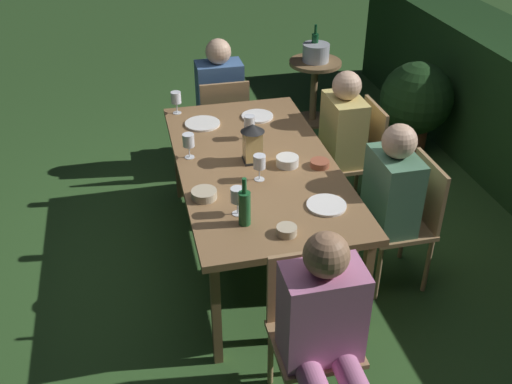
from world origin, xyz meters
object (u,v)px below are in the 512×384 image
at_px(wine_glass_a, 176,99).
at_px(side_table, 314,82).
at_px(person_in_pink, 325,332).
at_px(lantern_centerpiece, 253,141).
at_px(bowl_dip, 287,161).
at_px(bowl_olives, 204,194).
at_px(wine_glass_d, 189,141).
at_px(bowl_bread, 287,230).
at_px(potted_plant_by_hedge, 416,102).
at_px(plate_c, 202,124).
at_px(wine_glass_c, 249,123).
at_px(dining_table, 256,169).
at_px(green_bottle_on_table, 245,207).
at_px(chair_head_far, 311,326).
at_px(chair_side_right_a, 357,153).
at_px(chair_side_right_b, 407,217).
at_px(wine_glass_e, 237,196).
at_px(plate_b, 326,205).
at_px(ice_bucket, 316,51).
at_px(person_in_mustard, 334,138).
at_px(bowl_salad, 320,163).
at_px(chair_head_near, 223,121).
at_px(plate_a, 257,116).
at_px(wine_glass_b, 259,163).
at_px(person_in_blue, 219,95).
at_px(person_in_green, 381,201).

bearing_deg(wine_glass_a, side_table, 127.94).
xyz_separation_m(person_in_pink, lantern_centerpiece, (-1.43, -0.02, 0.27)).
bearing_deg(bowl_dip, bowl_olives, -65.72).
bearing_deg(wine_glass_d, bowl_bread, 22.28).
bearing_deg(lantern_centerpiece, potted_plant_by_hedge, 122.95).
xyz_separation_m(lantern_centerpiece, plate_c, (-0.61, -0.24, -0.14)).
bearing_deg(wine_glass_c, dining_table, -5.47).
distance_m(lantern_centerpiece, green_bottle_on_table, 0.70).
relative_size(chair_head_far, chair_side_right_a, 1.00).
distance_m(chair_side_right_b, wine_glass_a, 1.89).
relative_size(wine_glass_d, plate_c, 0.66).
bearing_deg(chair_side_right_a, dining_table, -64.00).
xyz_separation_m(chair_head_far, plate_c, (-1.85, -0.25, 0.28)).
relative_size(plate_c, potted_plant_by_hedge, 0.29).
bearing_deg(wine_glass_e, plate_b, 85.29).
height_order(bowl_dip, side_table, bowl_dip).
height_order(wine_glass_e, potted_plant_by_hedge, wine_glass_e).
bearing_deg(lantern_centerpiece, ice_bucket, 151.59).
bearing_deg(side_table, person_in_mustard, -13.04).
height_order(plate_b, bowl_salad, bowl_salad).
distance_m(chair_head_far, bowl_salad, 1.18).
bearing_deg(chair_side_right_a, bowl_dip, -53.82).
relative_size(wine_glass_c, side_table, 0.26).
distance_m(lantern_centerpiece, bowl_bread, 0.83).
xyz_separation_m(chair_head_far, ice_bucket, (-3.24, 1.06, 0.25)).
distance_m(plate_c, side_table, 1.94).
relative_size(chair_head_near, wine_glass_d, 5.15).
bearing_deg(chair_head_far, dining_table, 180.00).
bearing_deg(chair_head_far, lantern_centerpiece, -179.19).
bearing_deg(dining_table, wine_glass_d, -111.77).
bearing_deg(plate_c, bowl_olives, -8.11).
height_order(person_in_mustard, wine_glass_d, person_in_mustard).
bearing_deg(green_bottle_on_table, person_in_pink, 15.73).
distance_m(chair_side_right_a, wine_glass_d, 1.39).
relative_size(chair_head_far, person_in_pink, 0.76).
relative_size(chair_side_right_b, plate_a, 3.69).
distance_m(person_in_mustard, chair_head_near, 1.06).
distance_m(person_in_mustard, wine_glass_a, 1.21).
bearing_deg(person_in_mustard, chair_head_near, -138.21).
relative_size(bowl_bread, bowl_salad, 0.91).
bearing_deg(chair_head_near, wine_glass_b, -1.14).
xyz_separation_m(chair_side_right_a, bowl_salad, (0.58, -0.51, 0.30)).
bearing_deg(wine_glass_d, plate_c, 161.41).
bearing_deg(wine_glass_e, lantern_centerpiece, 159.18).
xyz_separation_m(person_in_mustard, bowl_bread, (1.23, -0.72, 0.15)).
distance_m(plate_b, bowl_dip, 0.52).
distance_m(dining_table, lantern_centerpiece, 0.20).
distance_m(person_in_blue, green_bottle_on_table, 2.09).
distance_m(person_in_green, chair_side_right_a, 0.91).
distance_m(chair_head_far, wine_glass_a, 2.16).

